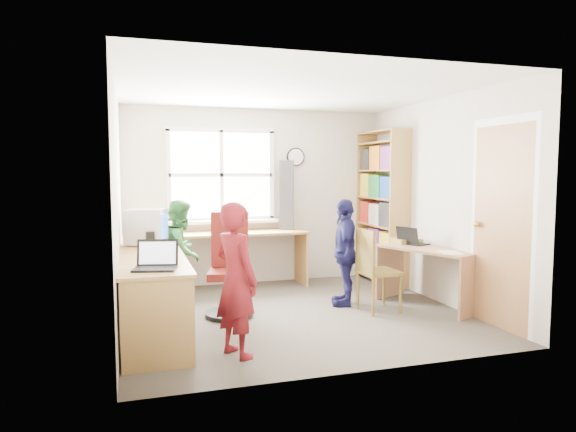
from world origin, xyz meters
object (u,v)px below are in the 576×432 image
object	(u,v)px
swivel_chair	(229,271)
bookshelf	(382,211)
l_desk	(174,286)
potted_plant	(225,221)
person_red	(236,280)
person_green	(182,252)
cd_tower	(287,195)
laptop_right	(411,240)
person_navy	(345,252)
wooden_chair	(374,267)
right_desk	(429,264)
crt_monitor	(146,227)
laptop_left	(156,262)

from	to	relation	value
swivel_chair	bookshelf	bearing A→B (deg)	38.04
l_desk	potted_plant	size ratio (longest dim) A/B	10.46
person_red	person_green	size ratio (longest dim) A/B	1.06
cd_tower	laptop_right	bearing A→B (deg)	-29.89
cd_tower	person_red	distance (m)	2.90
person_navy	l_desk	bearing A→B (deg)	-57.72
l_desk	potted_plant	world-z (taller)	potted_plant
wooden_chair	person_red	distance (m)	1.95
right_desk	potted_plant	size ratio (longest dim) A/B	4.57
swivel_chair	potted_plant	bearing A→B (deg)	96.65
right_desk	wooden_chair	xyz separation A→B (m)	(-0.70, -0.01, 0.01)
crt_monitor	person_navy	size ratio (longest dim) A/B	0.39
laptop_right	person_navy	distance (m)	0.84
right_desk	potted_plant	bearing A→B (deg)	121.17
wooden_chair	laptop_left	bearing A→B (deg)	-165.93
l_desk	person_navy	distance (m)	2.05
cd_tower	person_navy	size ratio (longest dim) A/B	0.77
bookshelf	person_red	world-z (taller)	bookshelf
l_desk	right_desk	bearing A→B (deg)	2.82
swivel_chair	potted_plant	xyz separation A→B (m)	(0.18, 1.26, 0.42)
wooden_chair	potted_plant	bearing A→B (deg)	126.89
l_desk	swivel_chair	world-z (taller)	swivel_chair
crt_monitor	person_green	bearing A→B (deg)	49.96
swivel_chair	person_red	bearing A→B (deg)	-83.14
crt_monitor	person_red	distance (m)	1.76
bookshelf	cd_tower	distance (m)	1.34
laptop_right	person_green	size ratio (longest dim) A/B	0.31
person_red	person_green	world-z (taller)	person_red
l_desk	swivel_chair	distance (m)	0.78
laptop_right	person_red	size ratio (longest dim) A/B	0.30
l_desk	bookshelf	world-z (taller)	bookshelf
person_navy	potted_plant	bearing A→B (deg)	-117.99
wooden_chair	person_red	size ratio (longest dim) A/B	0.71
crt_monitor	wooden_chair	bearing A→B (deg)	0.23
swivel_chair	person_navy	distance (m)	1.36
cd_tower	person_green	xyz separation A→B (m)	(-1.49, -0.70, -0.61)
l_desk	right_desk	world-z (taller)	l_desk
swivel_chair	laptop_left	xyz separation A→B (m)	(-0.81, -1.09, 0.33)
bookshelf	laptop_right	size ratio (longest dim) A/B	5.47
potted_plant	person_red	distance (m)	2.54
l_desk	wooden_chair	distance (m)	2.18
swivel_chair	laptop_left	distance (m)	1.40
wooden_chair	person_red	bearing A→B (deg)	-155.91
swivel_chair	wooden_chair	bearing A→B (deg)	2.56
person_navy	swivel_chair	bearing A→B (deg)	-70.59
l_desk	laptop_right	world-z (taller)	laptop_right
laptop_right	person_green	world-z (taller)	person_green
wooden_chair	laptop_left	xyz separation A→B (m)	(-2.36, -0.76, 0.31)
cd_tower	person_green	size ratio (longest dim) A/B	0.78
laptop_left	person_green	size ratio (longest dim) A/B	0.32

